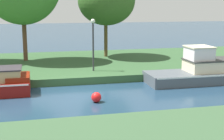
{
  "coord_description": "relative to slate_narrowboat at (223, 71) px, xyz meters",
  "views": [
    {
      "loc": [
        -1.96,
        -14.78,
        4.18
      ],
      "look_at": [
        1.77,
        1.2,
        0.9
      ],
      "focal_mm": 53.05,
      "sensor_mm": 36.0,
      "label": 1
    }
  ],
  "objects": [
    {
      "name": "ground_plane",
      "position": [
        -8.07,
        -1.2,
        -0.58
      ],
      "size": [
        120.0,
        120.0,
        0.0
      ],
      "primitive_type": "plane",
      "color": "navy"
    },
    {
      "name": "riverbank_far",
      "position": [
        -8.07,
        5.8,
        -0.38
      ],
      "size": [
        72.0,
        10.0,
        0.4
      ],
      "primitive_type": "cube",
      "color": "#30532E",
      "rests_on": "ground_plane"
    },
    {
      "name": "slate_narrowboat",
      "position": [
        0.0,
        0.0,
        0.0
      ],
      "size": [
        8.68,
        2.08,
        1.98
      ],
      "color": "#4E565C",
      "rests_on": "ground_plane"
    },
    {
      "name": "willow_tree_right",
      "position": [
        -5.01,
        7.29,
        3.83
      ],
      "size": [
        4.03,
        4.3,
        5.77
      ],
      "color": "brown",
      "rests_on": "riverbank_far"
    },
    {
      "name": "lamp_post",
      "position": [
        -6.83,
        2.46,
        1.68
      ],
      "size": [
        0.24,
        0.24,
        2.97
      ],
      "color": "#333338",
      "rests_on": "riverbank_far"
    },
    {
      "name": "channel_buoy",
      "position": [
        -7.56,
        -2.4,
        -0.36
      ],
      "size": [
        0.44,
        0.44,
        0.44
      ],
      "primitive_type": "sphere",
      "color": "red",
      "rests_on": "ground_plane"
    }
  ]
}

